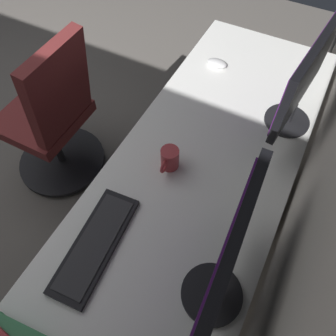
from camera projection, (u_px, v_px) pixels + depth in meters
desk at (179, 212)px, 1.29m from camera, size 2.38×0.71×0.73m
drawer_pedestal at (207, 198)px, 1.69m from camera, size 0.40×0.51×0.69m
monitor_primary at (221, 271)px, 0.85m from camera, size 0.57×0.20×0.43m
monitor_secondary at (304, 79)px, 1.28m from camera, size 0.52×0.20×0.42m
keyboard_main at (95, 244)px, 1.15m from camera, size 0.43×0.17×0.02m
mouse_spare at (217, 63)px, 1.68m from camera, size 0.06×0.10×0.03m
coffee_mug at (169, 159)px, 1.31m from camera, size 0.11×0.07×0.10m
office_chair at (54, 122)px, 1.84m from camera, size 0.56×0.56×0.97m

